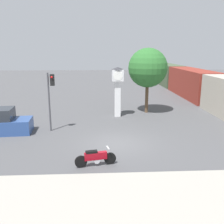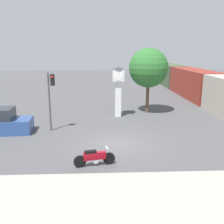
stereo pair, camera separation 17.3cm
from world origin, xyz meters
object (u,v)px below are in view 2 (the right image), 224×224
Objects in this scene: motorcycle at (94,157)px; street_tree at (148,68)px; freight_train at (179,78)px; parked_car at (0,123)px; clock_tower at (118,84)px; traffic_light at (51,91)px.

street_tree is (4.68, 11.02, 3.70)m from motorcycle.
parked_car is (-18.73, -19.53, -0.95)m from freight_train.
freight_train is at bearing 41.81° from parked_car.
motorcycle is at bearing -115.52° from freight_train.
street_tree reaches higher than motorcycle.
motorcycle is 0.49× the size of clock_tower.
traffic_light is at bearing -142.53° from clock_tower.
traffic_light is 0.97× the size of parked_car.
traffic_light reaches higher than freight_train.
clock_tower is 0.73× the size of street_tree.
freight_train reaches higher than motorcycle.
freight_train is 27.08m from parked_car.
motorcycle is 8.74m from parked_car.
parked_car is at bearing 129.17° from motorcycle.
motorcycle is 0.35× the size of street_tree.
motorcycle is 10.22m from clock_tower.
street_tree is at bearing 24.07° from clock_tower.
clock_tower reaches higher than traffic_light.
street_tree is (-7.27, -14.01, 2.45)m from freight_train.
parked_car is at bearing -153.75° from clock_tower.
clock_tower reaches higher than motorcycle.
traffic_light is (-5.03, -3.85, 0.02)m from clock_tower.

